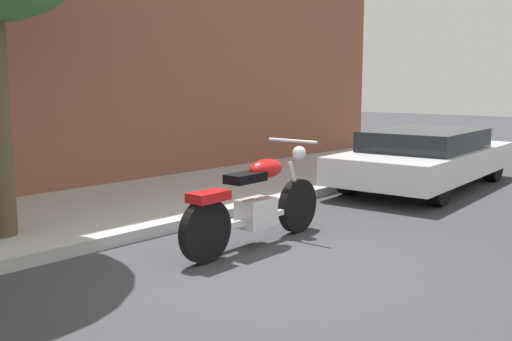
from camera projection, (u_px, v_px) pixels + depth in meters
ground_plane at (239, 262)px, 5.96m from camera, size 60.00×60.00×0.00m
sidewalk at (85, 214)px, 7.87m from camera, size 18.73×2.98×0.14m
motorcycle at (256, 204)px, 6.49m from camera, size 2.29×0.70×1.16m
parked_car_white at (426, 157)px, 10.20m from camera, size 4.56×2.13×1.03m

